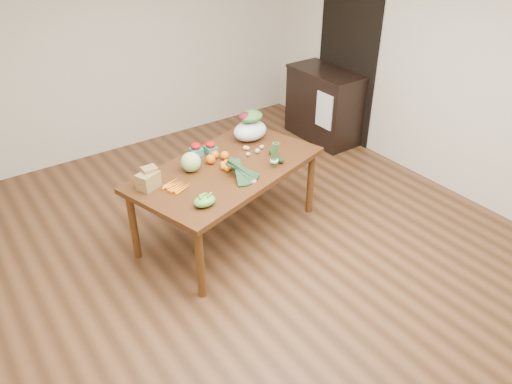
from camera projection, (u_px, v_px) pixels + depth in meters
floor at (263, 262)px, 4.61m from camera, size 6.00×6.00×0.00m
room_walls at (264, 129)px, 3.90m from camera, size 5.02×6.02×2.70m
dining_table at (228, 201)px, 4.81m from camera, size 2.00×1.45×0.75m
doorway_dark at (347, 60)px, 6.38m from camera, size 0.02×1.00×2.10m
cabinet at (324, 105)px, 6.62m from camera, size 0.52×1.02×0.94m
dish_towel at (324, 111)px, 6.25m from camera, size 0.02×0.28×0.45m
paper_bag at (148, 179)px, 4.25m from camera, size 0.29×0.27×0.17m
cabbage at (191, 162)px, 4.50m from camera, size 0.18×0.18×0.18m
strawberry_basket_a at (196, 150)px, 4.78m from camera, size 0.13×0.13×0.10m
strawberry_basket_b at (211, 148)px, 4.82m from camera, size 0.13×0.13×0.09m
orange_a at (211, 159)px, 4.64m from camera, size 0.09×0.09×0.09m
orange_b at (215, 155)px, 4.73m from camera, size 0.08×0.08×0.08m
orange_c at (225, 155)px, 4.71m from camera, size 0.08×0.08×0.08m
mandarin_cluster at (230, 164)px, 4.56m from camera, size 0.22×0.22×0.09m
carrots at (177, 186)px, 4.30m from camera, size 0.27×0.27×0.03m
snap_pea_bag at (205, 201)px, 4.04m from camera, size 0.19×0.14×0.08m
kale_bunch at (245, 171)px, 4.37m from camera, size 0.42×0.47×0.16m
asparagus_bundle at (274, 155)px, 4.55m from camera, size 0.11×0.13×0.26m
potato_a at (248, 154)px, 4.78m from camera, size 0.05×0.04×0.04m
potato_b at (257, 151)px, 4.83m from camera, size 0.06×0.05×0.05m
potato_c at (245, 148)px, 4.89m from camera, size 0.05×0.04×0.04m
potato_d at (247, 148)px, 4.89m from camera, size 0.05×0.04×0.04m
potato_e at (262, 147)px, 4.91m from camera, size 0.05×0.04×0.04m
avocado_a at (280, 160)px, 4.66m from camera, size 0.08×0.10×0.06m
avocado_b at (273, 152)px, 4.79m from camera, size 0.09×0.11×0.07m
salad_bag at (250, 127)px, 5.02m from camera, size 0.42×0.36×0.28m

